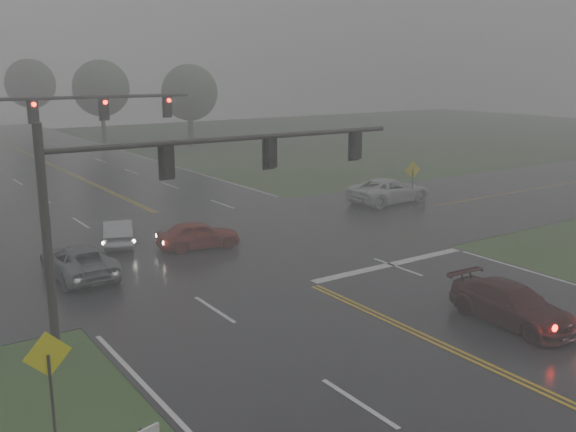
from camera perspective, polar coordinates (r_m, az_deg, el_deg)
main_road at (r=30.54m, az=-4.35°, el=-3.19°), size 18.00×160.00×0.02m
cross_street at (r=32.22m, az=-6.13°, el=-2.36°), size 120.00×14.00×0.02m
stop_bar at (r=28.80m, az=9.13°, el=-4.33°), size 8.50×0.50×0.01m
sedan_maroon at (r=23.45m, az=19.16°, el=-9.02°), size 2.09×4.71×1.34m
sedan_red at (r=31.27m, az=-7.92°, el=-2.89°), size 4.18×2.29×1.35m
sedan_silver at (r=32.67m, az=-14.79°, el=-2.51°), size 2.54×4.08×1.27m
car_grey at (r=28.26m, az=-18.03°, el=-5.16°), size 2.27×4.86×1.34m
pickup_white at (r=41.97m, az=8.95°, el=1.17°), size 5.73×2.74×1.58m
signal_gantry_near at (r=20.97m, az=-10.13°, el=3.03°), size 13.13×0.31×7.02m
signal_gantry_far at (r=37.18m, az=-21.42°, el=7.47°), size 12.98×0.40×7.85m
sign_diamond_west at (r=16.07m, az=-20.48°, el=-12.48°), size 1.12×0.15×2.69m
sign_diamond_east at (r=41.44m, az=11.02°, el=3.59°), size 1.15×0.23×2.79m
tree_ne_a at (r=77.84m, az=-16.28°, el=10.84°), size 6.43×6.43×9.45m
tree_e_near at (r=71.73m, az=-8.75°, el=10.78°), size 6.09×6.09×8.95m
tree_n_far at (r=95.28m, az=-21.93°, el=10.85°), size 6.64×6.64×9.75m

